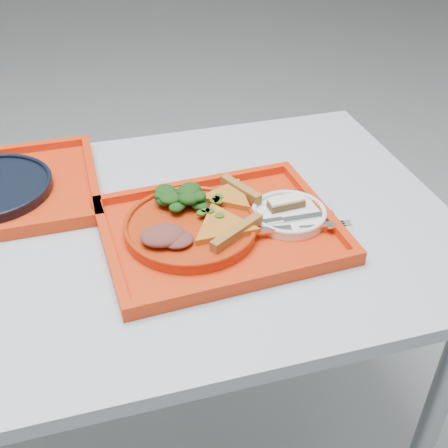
{
  "coord_description": "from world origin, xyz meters",
  "views": [
    {
      "loc": [
        0.08,
        -0.91,
        1.43
      ],
      "look_at": [
        0.31,
        -0.06,
        0.78
      ],
      "focal_mm": 45.0,
      "sensor_mm": 36.0,
      "label": 1
    }
  ],
  "objects": [
    {
      "name": "knife",
      "position": [
        0.44,
        -0.08,
        0.78
      ],
      "size": [
        0.19,
        0.02,
        0.01
      ],
      "primitive_type": "cube",
      "rotation": [
        0.0,
        0.0,
        -0.03
      ],
      "color": "silver",
      "rests_on": "side_plate"
    },
    {
      "name": "table",
      "position": [
        0.0,
        0.0,
        0.68
      ],
      "size": [
        1.6,
        0.8,
        0.75
      ],
      "color": "#AEB6C3",
      "rests_on": "ground"
    },
    {
      "name": "meat_portion",
      "position": [
        0.19,
        -0.08,
        0.79
      ],
      "size": [
        0.08,
        0.07,
        0.03
      ],
      "primitive_type": "ellipsoid",
      "color": "brown",
      "rests_on": "dinner_plate"
    },
    {
      "name": "side_plate",
      "position": [
        0.45,
        -0.06,
        0.77
      ],
      "size": [
        0.15,
        0.15,
        0.01
      ],
      "primitive_type": "cylinder",
      "color": "white",
      "rests_on": "tray_main"
    },
    {
      "name": "dessert_bar",
      "position": [
        0.45,
        -0.04,
        0.79
      ],
      "size": [
        0.08,
        0.03,
        0.02
      ],
      "rotation": [
        0.0,
        0.0,
        0.07
      ],
      "color": "#4A2E18",
      "rests_on": "side_plate"
    },
    {
      "name": "pizza_slice_b",
      "position": [
        0.35,
        0.02,
        0.79
      ],
      "size": [
        0.16,
        0.15,
        0.02
      ],
      "primitive_type": null,
      "rotation": [
        0.0,
        0.0,
        3.58
      ],
      "color": "#C38920",
      "rests_on": "dinner_plate"
    },
    {
      "name": "tray_main",
      "position": [
        0.31,
        -0.06,
        0.76
      ],
      "size": [
        0.47,
        0.37,
        0.01
      ],
      "primitive_type": "cube",
      "rotation": [
        0.0,
        0.0,
        0.06
      ],
      "color": "red",
      "rests_on": "table"
    },
    {
      "name": "dinner_plate",
      "position": [
        0.25,
        -0.05,
        0.77
      ],
      "size": [
        0.26,
        0.26,
        0.02
      ],
      "primitive_type": "cylinder",
      "color": "#AE2B0B",
      "rests_on": "tray_main"
    },
    {
      "name": "pizza_slice_a",
      "position": [
        0.31,
        -0.08,
        0.79
      ],
      "size": [
        0.19,
        0.19,
        0.02
      ],
      "primitive_type": null,
      "rotation": [
        0.0,
        0.0,
        2.12
      ],
      "color": "#C38920",
      "rests_on": "dinner_plate"
    },
    {
      "name": "fork",
      "position": [
        0.45,
        -0.11,
        0.78
      ],
      "size": [
        0.19,
        0.05,
        0.01
      ],
      "primitive_type": "cube",
      "rotation": [
        0.0,
        0.0,
        -0.13
      ],
      "color": "silver",
      "rests_on": "side_plate"
    },
    {
      "name": "salad_heap",
      "position": [
        0.24,
        0.01,
        0.81
      ],
      "size": [
        0.1,
        0.09,
        0.05
      ],
      "primitive_type": "ellipsoid",
      "color": "black",
      "rests_on": "dinner_plate"
    }
  ]
}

